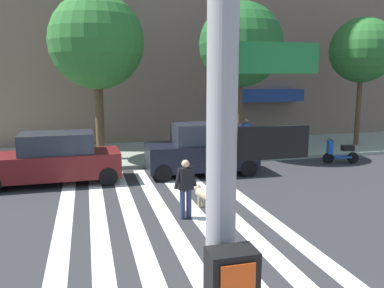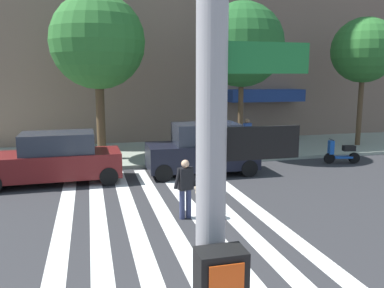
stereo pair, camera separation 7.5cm
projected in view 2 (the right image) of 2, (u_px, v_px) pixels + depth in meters
name	position (u px, v px, depth m)	size (l,w,h in m)	color
ground_plane	(131.00, 233.00, 9.88)	(160.00, 160.00, 0.00)	#2B2B2D
sidewalk_far	(110.00, 155.00, 19.34)	(80.00, 6.00, 0.15)	gray
crosswalk_stripes	(172.00, 229.00, 10.13)	(5.85, 13.27, 0.01)	silver
traffic_light_pole	(215.00, 134.00, 2.24)	(0.74, 0.46, 5.80)	gray
parked_car_behind_first	(55.00, 159.00, 14.35)	(4.80, 1.97, 1.86)	#5C1516
parked_car_third_in_line	(203.00, 150.00, 15.72)	(4.36, 2.04, 2.03)	black
parked_scooter	(342.00, 153.00, 17.67)	(1.63, 0.59, 1.11)	black
street_tree_nearest	(98.00, 42.00, 17.28)	(4.15, 4.15, 7.28)	#4C3823
street_tree_middle	(242.00, 45.00, 18.11)	(3.85, 3.85, 7.06)	#4C3823
street_tree_further	(364.00, 51.00, 20.87)	(3.40, 3.40, 6.77)	#4C3823
pedestrian_dog_walker	(185.00, 186.00, 10.74)	(0.70, 0.33, 1.64)	#282D4C
dog_on_leash	(204.00, 194.00, 11.61)	(0.43, 1.03, 0.65)	tan
pedestrian_bystander	(247.00, 133.00, 19.67)	(0.71, 0.31, 1.64)	#282D4C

